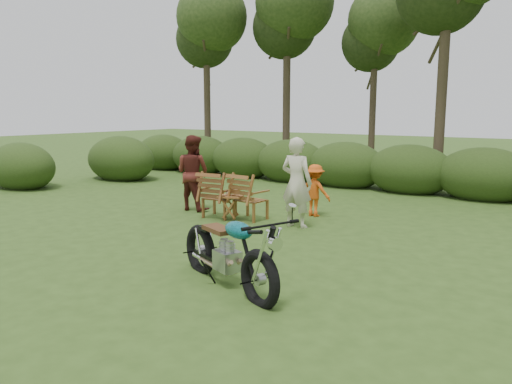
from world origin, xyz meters
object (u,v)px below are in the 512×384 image
Objects in this scene: motorcycle at (227,285)px; cup at (229,194)px; side_table at (231,208)px; child at (314,216)px; adult_a at (296,227)px; lawn_chair_left at (220,217)px; adult_b at (194,210)px; lawn_chair_right at (251,219)px.

motorcycle reaches higher than cup.
child reaches higher than side_table.
adult_a reaches higher than side_table.
side_table is at bearing 48.15° from cup.
lawn_chair_left is 0.56× the size of adult_a.
motorcycle is at bearing -52.60° from side_table.
adult_b is 2.90m from child.
lawn_chair_left is at bearing 3.93° from adult_a.
lawn_chair_right is 9.34× the size of cup.
adult_a reaches higher than child.
side_table is 1.48m from adult_b.
adult_a is at bearing 174.81° from adult_b.
adult_a is 2.91m from adult_b.
lawn_chair_left is 1.89m from adult_a.
child is at bearing -80.93° from adult_a.
lawn_chair_left is at bearing 161.55° from cup.
side_table is 0.31m from cup.
lawn_chair_left is 1.91× the size of side_table.
lawn_chair_right is 0.87× the size of child.
motorcycle reaches higher than lawn_chair_left.
lawn_chair_right is at bearing 174.70° from adult_b.
motorcycle is at bearing 104.83° from adult_a.
motorcycle is 4.08× the size of side_table.
adult_b is at bearing 24.45° from child.
lawn_chair_right is at bearing -171.99° from lawn_chair_left.
child is (1.32, 1.43, -0.58)m from cup.
adult_a is (1.17, -0.04, 0.00)m from lawn_chair_right.
cup is 1.66m from adult_a.
side_table is at bearing 50.76° from child.
lawn_chair_right is 1.47m from child.
adult_a is at bearing -178.74° from lawn_chair_right.
lawn_chair_right is at bearing 42.52° from cup.
lawn_chair_left is (-2.87, 3.34, 0.00)m from motorcycle.
lawn_chair_left is 9.42× the size of cup.
child is (-0.20, 1.15, 0.00)m from adult_a.
cup is 0.09× the size of child.
lawn_chair_right is at bearing 41.99° from side_table.
adult_a is 1.03× the size of adult_b.
side_table is (0.38, -0.09, 0.27)m from lawn_chair_left.
lawn_chair_right is 0.51m from side_table.
lawn_chair_right is at bearing 52.32° from child.
child is at bearing -127.77° from lawn_chair_right.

